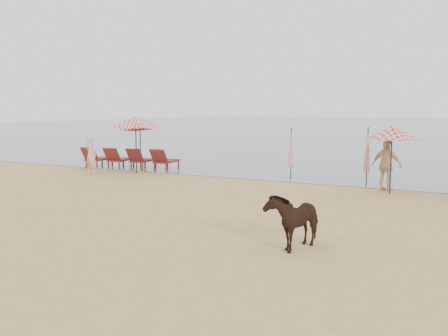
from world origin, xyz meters
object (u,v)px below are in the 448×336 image
Objects in this scene: umbrella_closed_right at (367,150)px; beachgoer_right_b at (387,165)px; beachgoer_left at (91,154)px; cow at (294,219)px; umbrella_open_left_b at (140,123)px; lounger_cluster_left at (130,159)px; umbrella_open_left_a at (136,122)px; umbrella_closed_left at (291,148)px; umbrella_open_right at (392,133)px.

beachgoer_right_b is at bearing -41.06° from umbrella_closed_right.
umbrella_closed_right is 1.21× the size of beachgoer_right_b.
umbrella_closed_right is at bearing -159.73° from beachgoer_left.
beachgoer_right_b is at bearing 98.97° from cow.
umbrella_open_left_b is 11.97m from beachgoer_right_b.
umbrella_open_left_b is (0.44, 0.29, 1.71)m from lounger_cluster_left.
lounger_cluster_left is at bearing -143.33° from umbrella_open_left_b.
umbrella_closed_right is at bearing -10.38° from lounger_cluster_left.
umbrella_open_left_a reaches higher than umbrella_closed_right.
umbrella_open_left_a is 1.73m from umbrella_open_left_b.
umbrella_closed_right is (3.17, -0.42, 0.05)m from umbrella_closed_left.
beachgoer_left is at bearing -105.31° from umbrella_open_left_b.
umbrella_open_left_a is 2.50m from beachgoer_left.
umbrella_closed_right reaches higher than beachgoer_left.
umbrella_open_right is 4.67m from umbrella_closed_left.
umbrella_closed_left is at bearing 172.53° from umbrella_closed_right.
beachgoer_right_b is at bearing -7.32° from umbrella_open_left_a.
umbrella_closed_left is at bearing 2.60° from umbrella_open_left_a.
beachgoer_right_b is (-0.24, 0.62, -1.18)m from umbrella_open_right.
umbrella_open_right is at bearing -16.41° from lounger_cluster_left.
lounger_cluster_left is at bearing -179.00° from umbrella_closed_left.
cow is 14.23m from beachgoer_left.
beachgoer_left is (-1.76, -1.03, -1.45)m from umbrella_open_left_a.
beachgoer_left is (-11.86, -1.95, -0.51)m from umbrella_closed_right.
umbrella_closed_right is (11.43, -0.27, 0.89)m from lounger_cluster_left.
umbrella_open_left_b reaches higher than umbrella_open_right.
umbrella_closed_right is 1.56× the size of cow.
cow is 8.43m from beachgoer_right_b.
umbrella_open_left_b is at bearing 151.43° from cow.
umbrella_open_left_a is at bearing -50.79° from lounger_cluster_left.
umbrella_open_right is 13.01m from beachgoer_left.
beachgoer_left is at bearing -170.66° from umbrella_closed_right.
umbrella_open_right is at bearing -5.22° from umbrella_open_left_b.
umbrella_open_left_b is at bearing 112.83° from umbrella_open_left_a.
umbrella_closed_left is at bearing 2.73° from umbrella_open_left_b.
umbrella_open_left_b reaches higher than beachgoer_left.
beachgoer_right_b is (0.84, -0.73, -0.45)m from umbrella_closed_right.
umbrella_closed_left is at bearing -153.83° from beachgoer_left.
umbrella_closed_left is 1.25× the size of beachgoer_left.
lounger_cluster_left is 3.29× the size of cow.
beachgoer_right_b reaches higher than lounger_cluster_left.
umbrella_open_right is 7.96m from cow.
umbrella_closed_right is 12.03m from beachgoer_left.
umbrella_open_right is at bearing -22.57° from umbrella_closed_left.
lounger_cluster_left is 11.47m from umbrella_closed_right.
umbrella_closed_left reaches higher than cow.
umbrella_closed_left is 4.19m from beachgoer_right_b.
umbrella_open_right is 1.04× the size of umbrella_closed_right.
beachgoer_left is (-0.87, -2.51, -1.34)m from umbrella_open_left_b.
umbrella_closed_right reaches higher than lounger_cluster_left.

